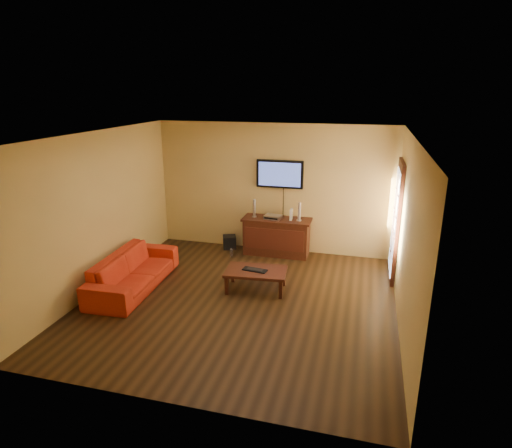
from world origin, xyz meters
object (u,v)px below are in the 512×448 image
(television, at_px, (280,174))
(sofa, at_px, (133,265))
(media_console, at_px, (277,236))
(bottle, at_px, (231,253))
(coffee_table, at_px, (256,273))
(game_console, at_px, (291,214))
(subwoofer, at_px, (230,242))
(av_receiver, at_px, (273,217))
(speaker_left, at_px, (254,209))
(speaker_right, at_px, (299,212))
(keyboard, at_px, (255,270))

(television, distance_m, sofa, 3.44)
(media_console, relative_size, bottle, 7.53)
(coffee_table, bearing_deg, game_console, 80.75)
(media_console, distance_m, subwoofer, 1.10)
(game_console, bearing_deg, av_receiver, -176.66)
(speaker_left, bearing_deg, game_console, 0.02)
(subwoofer, bearing_deg, sofa, -135.83)
(speaker_right, height_order, subwoofer, speaker_right)
(sofa, distance_m, bottle, 2.19)
(speaker_left, distance_m, game_console, 0.79)
(media_console, distance_m, bottle, 1.01)
(television, bearing_deg, subwoofer, -172.06)
(media_console, height_order, subwoofer, media_console)
(coffee_table, distance_m, speaker_left, 1.93)
(speaker_right, bearing_deg, media_console, 177.52)
(television, height_order, keyboard, television)
(television, relative_size, av_receiver, 2.86)
(subwoofer, relative_size, keyboard, 0.63)
(subwoofer, bearing_deg, speaker_left, -28.49)
(speaker_left, relative_size, game_console, 1.68)
(television, xyz_separation_m, bottle, (-0.87, -0.63, -1.58))
(coffee_table, xyz_separation_m, bottle, (-0.88, 1.35, -0.24))
(sofa, distance_m, speaker_right, 3.40)
(speaker_right, relative_size, av_receiver, 1.13)
(sofa, height_order, game_console, game_console)
(speaker_left, bearing_deg, keyboard, -74.81)
(television, height_order, sofa, television)
(bottle, bearing_deg, television, 35.88)
(av_receiver, bearing_deg, bottle, -145.56)
(keyboard, bearing_deg, sofa, -168.74)
(coffee_table, bearing_deg, media_console, 90.43)
(sofa, bearing_deg, speaker_left, -38.76)
(coffee_table, xyz_separation_m, subwoofer, (-1.08, 1.83, -0.19))
(television, xyz_separation_m, coffee_table, (0.01, -1.98, -1.35))
(bottle, bearing_deg, game_console, 19.28)
(speaker_left, distance_m, bottle, 1.03)
(sofa, distance_m, subwoofer, 2.50)
(av_receiver, xyz_separation_m, bottle, (-0.80, -0.38, -0.73))
(television, xyz_separation_m, speaker_right, (0.47, -0.25, -0.71))
(media_console, height_order, speaker_right, speaker_right)
(media_console, bearing_deg, speaker_left, 179.04)
(sofa, height_order, av_receiver, av_receiver)
(television, xyz_separation_m, game_console, (0.30, -0.22, -0.78))
(media_console, bearing_deg, television, 90.00)
(television, distance_m, speaker_left, 0.89)
(speaker_left, distance_m, keyboard, 1.93)
(coffee_table, bearing_deg, sofa, -168.34)
(television, xyz_separation_m, subwoofer, (-1.07, -0.15, -1.53))
(game_console, height_order, bottle, game_console)
(speaker_right, xyz_separation_m, game_console, (-0.17, 0.03, -0.06))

